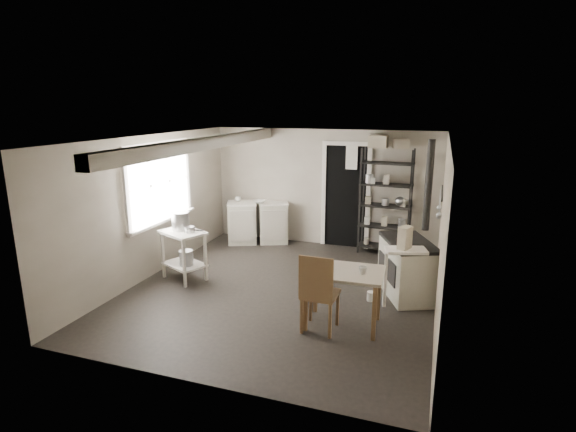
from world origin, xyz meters
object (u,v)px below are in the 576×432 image
(work_table, at_px, (343,298))
(flour_sack, at_px, (390,250))
(stockpot, at_px, (181,221))
(base_cabinets, at_px, (258,220))
(stove, at_px, (407,267))
(prep_table, at_px, (184,255))
(chair, at_px, (320,294))
(shelf_rack, at_px, (385,204))

(work_table, relative_size, flour_sack, 2.22)
(stockpot, xyz_separation_m, base_cabinets, (0.44, 2.17, -0.48))
(stockpot, bearing_deg, flour_sack, 29.16)
(stove, bearing_deg, prep_table, 164.68)
(chair, relative_size, flour_sack, 2.33)
(base_cabinets, distance_m, flour_sack, 2.75)
(stove, relative_size, work_table, 1.08)
(stove, distance_m, work_table, 1.42)
(base_cabinets, bearing_deg, work_table, -73.88)
(stockpot, bearing_deg, stove, 6.78)
(base_cabinets, distance_m, stove, 3.56)
(stockpot, xyz_separation_m, stove, (3.54, 0.42, -0.50))
(shelf_rack, relative_size, chair, 1.93)
(work_table, bearing_deg, flour_sack, 83.08)
(prep_table, relative_size, shelf_rack, 0.40)
(stockpot, distance_m, chair, 2.82)
(work_table, bearing_deg, stove, 60.44)
(prep_table, distance_m, work_table, 2.85)
(chair, bearing_deg, flour_sack, 80.44)
(work_table, bearing_deg, stockpot, 164.08)
(stockpot, height_order, base_cabinets, stockpot)
(stove, bearing_deg, work_table, -143.21)
(stockpot, relative_size, work_table, 0.31)
(flour_sack, bearing_deg, stockpot, -150.84)
(shelf_rack, height_order, work_table, shelf_rack)
(shelf_rack, distance_m, flour_sack, 0.90)
(prep_table, distance_m, flour_sack, 3.58)
(work_table, bearing_deg, shelf_rack, 87.61)
(prep_table, height_order, stove, stove)
(prep_table, xyz_separation_m, stockpot, (-0.08, 0.08, 0.54))
(base_cabinets, relative_size, flour_sack, 2.88)
(work_table, distance_m, chair, 0.34)
(shelf_rack, bearing_deg, prep_table, -137.98)
(stove, relative_size, flour_sack, 2.41)
(chair, xyz_separation_m, flour_sack, (0.56, 2.77, -0.24))
(stockpot, bearing_deg, work_table, -15.92)
(base_cabinets, relative_size, shelf_rack, 0.64)
(work_table, bearing_deg, prep_table, 165.27)
(prep_table, relative_size, base_cabinets, 0.63)
(stockpot, bearing_deg, prep_table, -45.91)
(stockpot, distance_m, flour_sack, 3.68)
(work_table, height_order, flour_sack, work_table)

